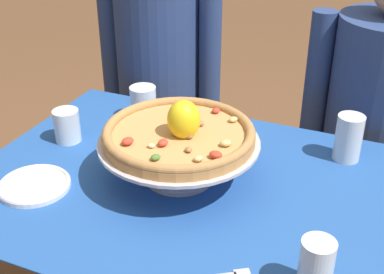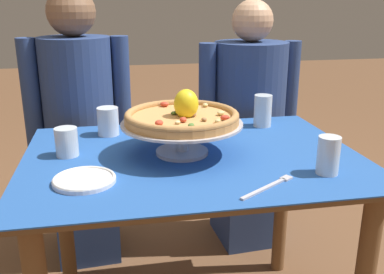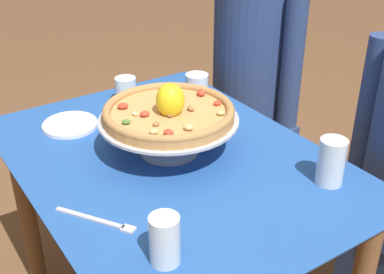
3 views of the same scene
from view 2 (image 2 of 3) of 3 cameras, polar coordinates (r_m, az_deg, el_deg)
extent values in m
cylinder|color=brown|center=(1.87, -16.44, -10.54)|extent=(0.06, 0.06, 0.69)
cylinder|color=brown|center=(1.99, 11.76, -8.32)|extent=(0.06, 0.06, 0.69)
cube|color=brown|center=(1.44, 0.05, -2.94)|extent=(1.06, 0.77, 0.02)
cube|color=#23519E|center=(1.43, 0.05, -2.40)|extent=(1.10, 0.81, 0.00)
cylinder|color=#B7B7C1|center=(1.44, -1.32, -1.96)|extent=(0.17, 0.17, 0.01)
cylinder|color=#B7B7C1|center=(1.42, -1.34, -0.07)|extent=(0.04, 0.04, 0.09)
cylinder|color=#B7B7C1|center=(1.41, -1.35, 1.79)|extent=(0.40, 0.40, 0.01)
cylinder|color=tan|center=(1.40, -1.35, 2.36)|extent=(0.37, 0.37, 0.02)
torus|color=#AF7D47|center=(1.40, -1.36, 2.94)|extent=(0.37, 0.37, 0.02)
ellipsoid|color=#4C7533|center=(1.41, -2.42, 3.19)|extent=(0.02, 0.02, 0.01)
ellipsoid|color=tan|center=(1.52, 1.76, 4.25)|extent=(0.03, 0.03, 0.01)
ellipsoid|color=beige|center=(1.31, -1.92, 1.95)|extent=(0.02, 0.02, 0.01)
ellipsoid|color=#C63D28|center=(1.33, -1.17, 2.32)|extent=(0.03, 0.03, 0.02)
ellipsoid|color=tan|center=(1.40, 3.88, 3.13)|extent=(0.04, 0.03, 0.02)
ellipsoid|color=#996B42|center=(1.39, 0.00, 2.99)|extent=(0.03, 0.02, 0.01)
ellipsoid|color=#4C7533|center=(1.27, -0.11, 1.56)|extent=(0.03, 0.03, 0.01)
ellipsoid|color=#C63D28|center=(1.29, -4.37, 1.87)|extent=(0.03, 0.04, 0.02)
ellipsoid|color=#C63D28|center=(1.54, -0.61, 4.43)|extent=(0.02, 0.02, 0.01)
ellipsoid|color=#996B42|center=(1.46, -0.41, 3.65)|extent=(0.03, 0.02, 0.01)
ellipsoid|color=#C63D28|center=(1.52, -3.66, 4.35)|extent=(0.04, 0.03, 0.02)
ellipsoid|color=tan|center=(1.32, 3.42, 2.13)|extent=(0.03, 0.03, 0.01)
ellipsoid|color=#C63D28|center=(1.35, 4.38, 2.58)|extent=(0.03, 0.02, 0.02)
ellipsoid|color=#C63D28|center=(1.43, -1.93, 3.40)|extent=(0.02, 0.03, 0.01)
ellipsoid|color=#996B42|center=(1.34, 1.60, 2.35)|extent=(0.02, 0.02, 0.01)
ellipsoid|color=yellow|center=(1.39, -0.78, 4.37)|extent=(0.11, 0.11, 0.10)
cylinder|color=silver|center=(1.76, 9.32, 3.45)|extent=(0.07, 0.07, 0.13)
cylinder|color=silver|center=(1.77, 9.26, 2.33)|extent=(0.06, 0.06, 0.06)
cylinder|color=silver|center=(1.46, -16.22, -0.63)|extent=(0.07, 0.07, 0.09)
cylinder|color=silver|center=(1.47, -16.17, -1.26)|extent=(0.06, 0.06, 0.06)
cylinder|color=white|center=(1.65, -11.03, 2.05)|extent=(0.08, 0.08, 0.11)
cylinder|color=silver|center=(1.66, -10.98, 1.29)|extent=(0.07, 0.07, 0.06)
cylinder|color=silver|center=(1.32, 17.56, -2.32)|extent=(0.07, 0.07, 0.11)
cylinder|color=silver|center=(1.33, 17.47, -3.18)|extent=(0.06, 0.06, 0.07)
cylinder|color=white|center=(1.25, -14.03, -5.58)|extent=(0.18, 0.18, 0.01)
torus|color=white|center=(1.25, -14.05, -5.33)|extent=(0.17, 0.17, 0.01)
cube|color=#B7B7C1|center=(1.19, 9.46, -6.76)|extent=(0.16, 0.11, 0.01)
cube|color=#B7B7C1|center=(1.27, 12.33, -5.33)|extent=(0.04, 0.04, 0.01)
cube|color=navy|center=(2.20, -13.68, -9.14)|extent=(0.30, 0.34, 0.46)
cylinder|color=navy|center=(2.02, -14.76, 4.29)|extent=(0.33, 0.33, 0.59)
sphere|color=brown|center=(1.97, -15.70, 15.65)|extent=(0.21, 0.21, 0.21)
cylinder|color=navy|center=(2.02, -20.45, 5.05)|extent=(0.08, 0.08, 0.50)
cylinder|color=navy|center=(2.02, -9.25, 5.93)|extent=(0.08, 0.08, 0.50)
cube|color=navy|center=(2.28, 7.04, -7.97)|extent=(0.30, 0.34, 0.44)
cylinder|color=navy|center=(2.11, 7.56, 4.54)|extent=(0.37, 0.37, 0.58)
sphere|color=tan|center=(2.06, 8.00, 14.98)|extent=(0.19, 0.19, 0.19)
cylinder|color=navy|center=(2.03, 2.01, 5.42)|extent=(0.08, 0.08, 0.49)
cylinder|color=navy|center=(2.19, 12.79, 5.89)|extent=(0.08, 0.08, 0.49)
camera|label=1|loc=(0.80, 59.38, 27.06)|focal=48.51mm
camera|label=3|loc=(1.50, 55.41, 19.95)|focal=46.88mm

